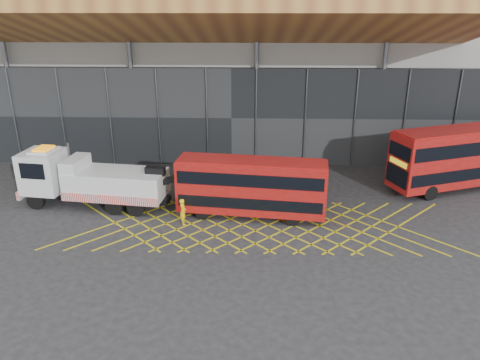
{
  "coord_description": "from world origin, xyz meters",
  "views": [
    {
      "loc": [
        3.84,
        -26.09,
        13.15
      ],
      "look_at": [
        3.0,
        1.5,
        2.4
      ],
      "focal_mm": 35.0,
      "sensor_mm": 36.0,
      "label": 1
    }
  ],
  "objects_px": {
    "worker": "(183,212)",
    "bus_towed": "(251,186)",
    "bus_second": "(464,155)",
    "recovery_truck": "(89,180)"
  },
  "relations": [
    {
      "from": "recovery_truck",
      "to": "bus_second",
      "type": "relative_size",
      "value": 1.01
    },
    {
      "from": "worker",
      "to": "bus_towed",
      "type": "bearing_deg",
      "value": -90.9
    },
    {
      "from": "bus_second",
      "to": "worker",
      "type": "relative_size",
      "value": 6.8
    },
    {
      "from": "bus_towed",
      "to": "worker",
      "type": "bearing_deg",
      "value": -156.28
    },
    {
      "from": "bus_second",
      "to": "worker",
      "type": "height_order",
      "value": "bus_second"
    },
    {
      "from": "bus_towed",
      "to": "worker",
      "type": "relative_size",
      "value": 5.69
    },
    {
      "from": "recovery_truck",
      "to": "worker",
      "type": "distance_m",
      "value": 7.24
    },
    {
      "from": "bus_towed",
      "to": "bus_second",
      "type": "height_order",
      "value": "bus_second"
    },
    {
      "from": "bus_towed",
      "to": "worker",
      "type": "distance_m",
      "value": 4.57
    },
    {
      "from": "bus_towed",
      "to": "bus_second",
      "type": "bearing_deg",
      "value": 26.18
    }
  ]
}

